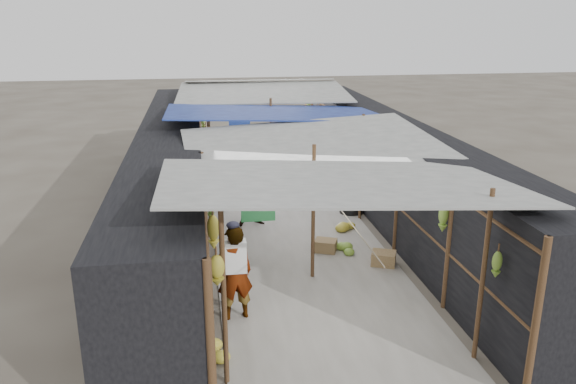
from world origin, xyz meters
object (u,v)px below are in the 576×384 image
vendor_elderly (234,273)px  vendor_seated (329,171)px  crate_near (326,246)px  shopper_blue (254,192)px  black_basin (351,210)px

vendor_elderly → vendor_seated: size_ratio=1.76×
crate_near → shopper_blue: 2.36m
vendor_elderly → vendor_seated: (3.26, 7.18, -0.35)m
vendor_elderly → shopper_blue: shopper_blue is taller
black_basin → shopper_blue: size_ratio=0.35×
crate_near → shopper_blue: size_ratio=0.27×
black_basin → vendor_seated: 2.47m
crate_near → black_basin: bearing=85.7°
vendor_seated → vendor_elderly: bearing=-21.0°
crate_near → vendor_elderly: bearing=-107.5°
black_basin → vendor_seated: (0.00, 2.44, 0.38)m
black_basin → vendor_elderly: vendor_elderly is taller
crate_near → vendor_elderly: (-2.08, -2.44, 0.68)m
crate_near → black_basin: crate_near is taller
shopper_blue → vendor_seated: bearing=42.0°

